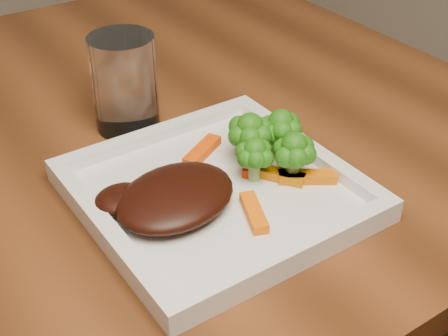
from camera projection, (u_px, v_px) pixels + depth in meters
plate at (216, 195)px, 0.66m from camera, size 0.27×0.27×0.01m
steak at (176, 196)px, 0.62m from camera, size 0.15×0.13×0.03m
broccoli_0 at (250, 134)px, 0.68m from camera, size 0.06×0.06×0.07m
broccoli_1 at (281, 131)px, 0.69m from camera, size 0.07×0.07×0.06m
broccoli_2 at (294, 155)px, 0.66m from camera, size 0.05×0.05×0.06m
broccoli_3 at (255, 155)px, 0.66m from camera, size 0.06×0.06×0.06m
carrot_1 at (308, 177)px, 0.67m from camera, size 0.06×0.05×0.01m
carrot_2 at (254, 212)px, 0.62m from camera, size 0.04×0.06×0.01m
carrot_3 at (265, 138)px, 0.73m from camera, size 0.05×0.03×0.01m
carrot_4 at (202, 151)px, 0.71m from camera, size 0.06×0.04×0.01m
carrot_5 at (278, 175)px, 0.67m from camera, size 0.04×0.06×0.01m
carrot_6 at (253, 163)px, 0.69m from camera, size 0.05×0.04×0.01m
drinking_glass at (125, 83)px, 0.76m from camera, size 0.10×0.10×0.12m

